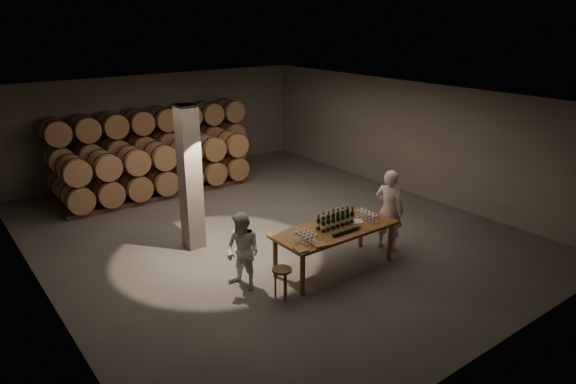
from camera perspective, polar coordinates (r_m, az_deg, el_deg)
room at (r=11.27m, az=-10.82°, el=1.48°), size 12.00×12.00×12.00m
tasting_table at (r=10.40m, az=5.25°, el=-4.51°), size 2.60×1.10×0.90m
barrel_stack_back at (r=16.27m, az=-14.84°, el=5.15°), size 6.26×0.95×2.31m
barrel_stack_front at (r=14.97m, az=-14.00°, el=2.55°), size 5.48×0.95×1.57m
bottle_cluster at (r=10.39m, az=5.30°, el=-3.15°), size 0.87×0.24×0.35m
lying_bottles at (r=10.12m, az=6.47°, el=-4.37°), size 0.75×0.08×0.08m
glass_cluster_left at (r=9.73m, az=2.00°, el=-4.75°), size 0.30×0.41×0.16m
glass_cluster_right at (r=10.84m, az=8.85°, el=-2.39°), size 0.19×0.52×0.16m
plate at (r=10.70m, az=7.61°, el=-3.25°), size 0.28×0.28×0.02m
notebook_near at (r=9.57m, az=3.58°, el=-5.86°), size 0.29×0.25×0.03m
notebook_corner at (r=9.39m, az=1.44°, el=-6.36°), size 0.26×0.30×0.02m
pen at (r=9.65m, az=4.03°, el=-5.70°), size 0.15×0.06×0.01m
stool at (r=9.41m, az=-0.68°, el=-9.12°), size 0.36×0.36×0.61m
person_man at (r=11.43m, az=11.16°, el=-1.96°), size 0.63×0.77×1.82m
person_woman at (r=9.70m, az=-5.04°, el=-6.59°), size 0.75×0.87×1.51m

